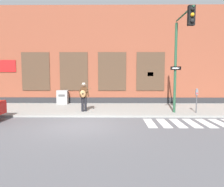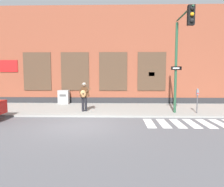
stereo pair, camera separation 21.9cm
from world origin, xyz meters
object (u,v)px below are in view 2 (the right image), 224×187
at_px(busker, 84,95).
at_px(traffic_light, 181,47).
at_px(parking_meter, 197,97).
at_px(utility_box, 64,97).

xyz_separation_m(busker, traffic_light, (5.36, -1.30, 2.71)).
bearing_deg(traffic_light, busker, 166.39).
relative_size(busker, parking_meter, 1.21).
xyz_separation_m(traffic_light, utility_box, (-7.40, 4.43, -3.18)).
bearing_deg(busker, traffic_light, -13.61).
height_order(busker, parking_meter, busker).
bearing_deg(parking_meter, traffic_light, -144.12).
height_order(busker, traffic_light, traffic_light).
bearing_deg(busker, utility_box, 123.01).
xyz_separation_m(busker, parking_meter, (6.63, -0.38, -0.04)).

